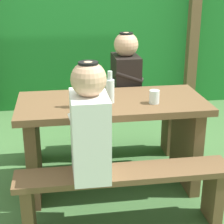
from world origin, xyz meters
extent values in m
plane|color=#416B38|center=(0.00, 0.00, 0.00)|extent=(12.00, 12.00, 0.00)
cube|color=#1F792B|center=(0.00, 2.37, 1.14)|extent=(6.40, 0.88, 2.29)
cube|color=brown|center=(1.25, 1.73, 1.03)|extent=(0.12, 0.12, 2.06)
cube|color=brown|center=(0.00, 0.00, 0.70)|extent=(1.40, 0.64, 0.05)
cube|color=brown|center=(-0.60, 0.00, 0.34)|extent=(0.08, 0.54, 0.68)
cube|color=brown|center=(0.60, 0.00, 0.34)|extent=(0.08, 0.54, 0.68)
cube|color=brown|center=(0.00, -0.53, 0.41)|extent=(1.40, 0.24, 0.04)
cube|color=brown|center=(-0.62, -0.53, 0.19)|extent=(0.07, 0.22, 0.39)
cube|color=brown|center=(0.62, -0.53, 0.19)|extent=(0.07, 0.22, 0.39)
cube|color=brown|center=(0.00, 0.53, 0.41)|extent=(1.40, 0.24, 0.04)
cube|color=brown|center=(-0.62, 0.53, 0.19)|extent=(0.07, 0.22, 0.39)
cube|color=brown|center=(0.62, 0.53, 0.19)|extent=(0.07, 0.22, 0.39)
cube|color=white|center=(-0.22, -0.53, 0.69)|extent=(0.22, 0.34, 0.52)
sphere|color=tan|center=(-0.22, -0.53, 1.04)|extent=(0.21, 0.21, 0.21)
cylinder|color=black|center=(-0.22, -0.53, 1.13)|extent=(0.12, 0.12, 0.02)
cylinder|color=white|center=(-0.22, -0.39, 0.79)|extent=(0.25, 0.07, 0.15)
cube|color=black|center=(0.20, 0.53, 0.69)|extent=(0.22, 0.34, 0.52)
sphere|color=tan|center=(0.20, 0.53, 1.04)|extent=(0.21, 0.21, 0.21)
cylinder|color=black|center=(0.20, 0.53, 1.13)|extent=(0.12, 0.12, 0.02)
cylinder|color=black|center=(0.20, 0.39, 0.79)|extent=(0.25, 0.07, 0.15)
cylinder|color=silver|center=(0.29, -0.11, 0.78)|extent=(0.07, 0.07, 0.10)
cylinder|color=silver|center=(-0.02, -0.05, 0.81)|extent=(0.07, 0.07, 0.17)
cylinder|color=silver|center=(-0.02, -0.05, 0.93)|extent=(0.03, 0.03, 0.06)
cylinder|color=silver|center=(-0.24, -0.12, 0.81)|extent=(0.06, 0.06, 0.17)
cylinder|color=silver|center=(-0.24, -0.12, 0.93)|extent=(0.03, 0.03, 0.08)
camera|label=1|loc=(-0.39, -2.59, 1.61)|focal=59.65mm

